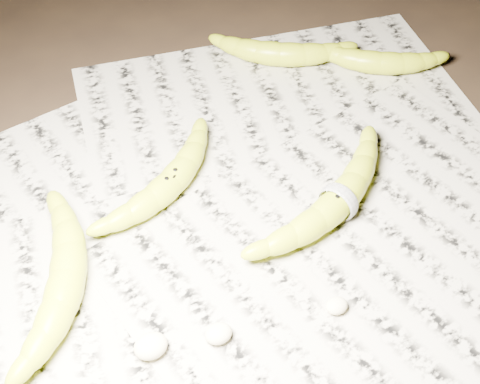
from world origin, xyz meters
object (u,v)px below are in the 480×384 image
banana_upper_a (281,52)px  banana_upper_b (380,61)px  banana_center (170,181)px  banana_left_b (66,277)px  banana_taped (339,200)px

banana_upper_a → banana_upper_b: banana_upper_a is taller
banana_upper_b → banana_center: bearing=-133.4°
banana_center → banana_upper_b: 0.39m
banana_left_b → banana_center: banana_left_b is taller
banana_left_b → banana_center: size_ratio=1.07×
banana_center → banana_left_b: bearing=177.4°
banana_left_b → banana_upper_b: banana_left_b is taller
banana_left_b → banana_center: 0.18m
banana_taped → banana_upper_a: banana_taped is taller
banana_left_b → banana_upper_a: (0.42, 0.24, -0.00)m
banana_taped → banana_upper_a: bearing=49.7°
banana_left_b → banana_center: bearing=-36.2°
banana_left_b → banana_upper_a: bearing=-32.3°
banana_center → banana_taped: (0.16, -0.13, 0.00)m
banana_taped → banana_upper_b: bearing=21.0°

